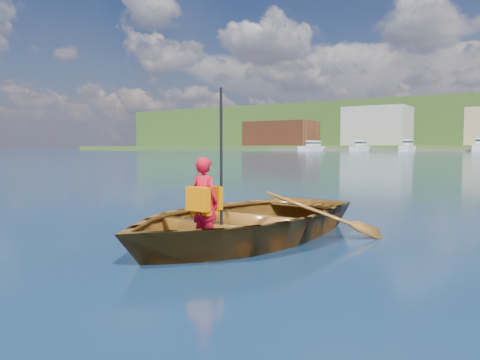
# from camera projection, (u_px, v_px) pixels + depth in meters

# --- Properties ---
(ground) EXTENTS (600.00, 600.00, 0.00)m
(ground) POSITION_uv_depth(u_px,v_px,m) (280.00, 243.00, 6.59)
(ground) COLOR #0D1F3B
(ground) RESTS_ON ground
(rowboat) EXTENTS (3.55, 4.68, 0.91)m
(rowboat) POSITION_uv_depth(u_px,v_px,m) (240.00, 219.00, 6.76)
(rowboat) COLOR brown
(rowboat) RESTS_ON ground
(child_paddler) EXTENTS (0.43, 0.36, 2.00)m
(child_paddler) POSITION_uv_depth(u_px,v_px,m) (205.00, 201.00, 5.94)
(child_paddler) COLOR red
(child_paddler) RESTS_ON ground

